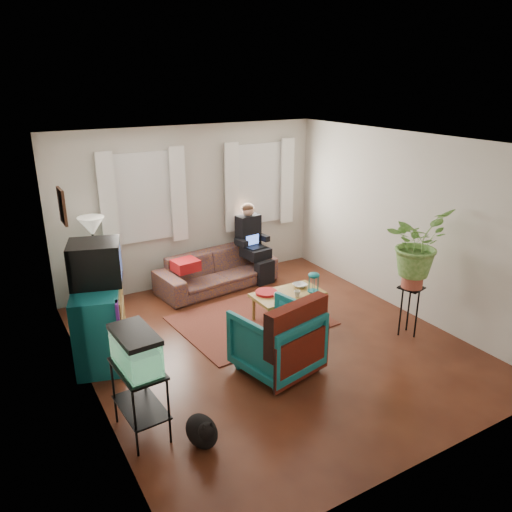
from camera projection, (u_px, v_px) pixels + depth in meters
floor at (271, 344)px, 6.54m from camera, size 4.50×5.00×0.01m
ceiling at (274, 142)px, 5.65m from camera, size 4.50×5.00×0.01m
wall_back at (191, 207)px, 8.13m from camera, size 4.50×0.01×2.60m
wall_front at (435, 337)px, 4.06m from camera, size 4.50×0.01×2.60m
wall_left at (84, 287)px, 5.03m from camera, size 0.01×5.00×2.60m
wall_right at (405, 224)px, 7.16m from camera, size 0.01×5.00×2.60m
window_left at (143, 198)px, 7.65m from camera, size 1.08×0.04×1.38m
window_right at (258, 184)px, 8.62m from camera, size 1.08×0.04×1.38m
curtains_left at (145, 199)px, 7.58m from camera, size 1.36×0.06×1.50m
curtains_right at (260, 185)px, 8.55m from camera, size 1.36×0.06×1.50m
picture_frame at (63, 206)px, 5.52m from camera, size 0.04×0.32×0.40m
area_rug at (251, 321)px, 7.14m from camera, size 2.12×1.75×0.01m
sofa at (217, 265)px, 8.17m from camera, size 2.07×1.02×0.78m
seated_person at (252, 245)px, 8.51m from camera, size 0.57×0.67×1.18m
side_table at (98, 284)px, 7.49m from camera, size 0.52×0.52×0.74m
table_lamp at (93, 240)px, 7.26m from camera, size 0.39×0.39×0.68m
dresser at (99, 323)px, 6.06m from camera, size 0.82×1.18×0.96m
crt_tv at (95, 263)px, 5.91m from camera, size 0.72×0.68×0.51m
aquarium_stand at (140, 400)px, 4.80m from camera, size 0.41×0.68×0.73m
aquarium at (136, 350)px, 4.61m from camera, size 0.37×0.62×0.39m
black_cat at (201, 428)px, 4.70m from camera, size 0.33×0.46×0.36m
armchair at (276, 337)px, 5.83m from camera, size 0.99×0.95×0.87m
serape_throw at (298, 333)px, 5.54m from camera, size 0.89×0.38×0.71m
coffee_table at (287, 306)px, 7.13m from camera, size 1.01×0.55×0.41m
cup_a at (278, 296)px, 6.86m from camera, size 0.11×0.11×0.09m
cup_b at (297, 294)px, 6.93m from camera, size 0.09×0.09×0.09m
bowl at (300, 285)px, 7.25m from camera, size 0.20×0.20×0.05m
snack_tray at (266, 292)px, 7.03m from camera, size 0.31×0.31×0.04m
birdcage at (314, 282)px, 7.06m from camera, size 0.17×0.17×0.29m
plant_stand at (409, 311)px, 6.67m from camera, size 0.36×0.36×0.70m
potted_plant at (415, 253)px, 6.39m from camera, size 0.93×0.85×0.88m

